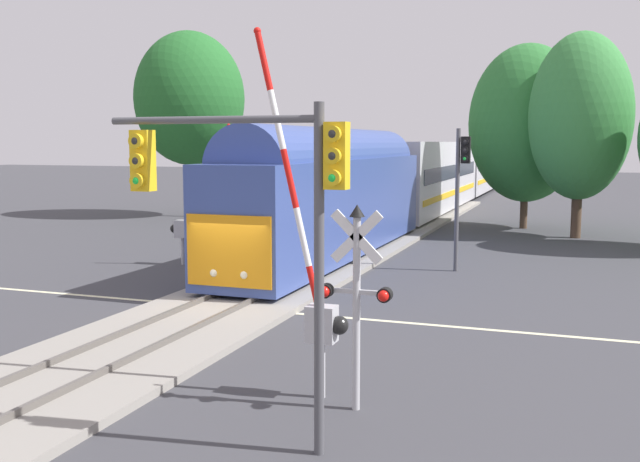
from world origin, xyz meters
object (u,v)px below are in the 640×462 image
Objects in this scene: commuter_train at (429,174)px; traffic_signal_near_right at (257,192)px; traffic_signal_far_side at (461,176)px; elm_centre_background at (527,123)px; crossing_signal_mast at (356,286)px; pine_left_background at (190,99)px; oak_far_right at (580,117)px; crossing_gate_far at (187,218)px; crossing_gate_near at (315,287)px.

commuter_train and traffic_signal_near_right have the same top height.
elm_centre_background reaches higher than traffic_signal_far_side.
pine_left_background is (-20.50, 30.05, 5.40)m from crossing_signal_mast.
commuter_train is at bearing 24.94° from pine_left_background.
elm_centre_background is at bearing 85.42° from traffic_signal_far_side.
crossing_signal_mast is 27.59m from oak_far_right.
elm_centre_background is (6.71, -6.28, 3.20)m from commuter_train.
oak_far_right is at bearing 71.10° from traffic_signal_far_side.
traffic_signal_near_right reaches higher than traffic_signal_far_side.
crossing_gate_far is (-4.99, -23.84, -0.86)m from commuter_train.
oak_far_right is (3.56, 27.09, 3.86)m from crossing_signal_mast.
crossing_signal_mast is at bearing -91.34° from elm_centre_background.
oak_far_right is (9.55, -9.70, 3.43)m from commuter_train.
pine_left_background is at bearing 121.31° from traffic_signal_near_right.
oak_far_right reaches higher than crossing_gate_far.
crossing_signal_mast is (0.93, -0.42, 0.15)m from crossing_gate_near.
oak_far_right is (4.08, 11.91, 2.55)m from traffic_signal_far_side.
crossing_gate_near is at bearing -51.29° from crossing_gate_far.
crossing_signal_mast is 30.74m from elm_centre_background.
oak_far_right is at bearing 44.18° from crossing_gate_far.
crossing_gate_far is at bearing -60.87° from pine_left_background.
crossing_gate_near is at bearing -93.13° from elm_centre_background.
pine_left_background is 1.16× the size of elm_centre_background.
pine_left_background is (-14.51, -6.75, 4.97)m from commuter_train.
pine_left_background is at bearing 124.31° from crossing_signal_mast.
traffic_signal_far_side reaches higher than crossing_signal_mast.
elm_centre_background is at bearing 1.26° from pine_left_background.
crossing_gate_near is 0.68× the size of elm_centre_background.
crossing_gate_near is 1.25× the size of crossing_gate_far.
elm_centre_background is (1.23, 15.33, 2.32)m from traffic_signal_far_side.
crossing_gate_near is at bearing -91.62° from traffic_signal_far_side.
crossing_gate_far reaches higher than traffic_signal_near_right.
elm_centre_background is at bearing -43.13° from commuter_train.
commuter_train is 17.00× the size of crossing_signal_mast.
traffic_signal_near_right reaches higher than crossing_signal_mast.
crossing_signal_mast is at bearing 63.79° from traffic_signal_near_right.
commuter_train is 9.73m from elm_centre_background.
crossing_gate_near is (5.06, -36.37, -0.58)m from commuter_train.
crossing_gate_far reaches higher than traffic_signal_far_side.
oak_far_right reaches higher than crossing_signal_mast.
crossing_gate_near is 1.30× the size of traffic_signal_far_side.
crossing_signal_mast is 0.36× the size of elm_centre_background.
crossing_gate_near is at bearing -56.55° from pine_left_background.
traffic_signal_far_side is at bearing 91.94° from crossing_signal_mast.
crossing_signal_mast is 0.31× the size of pine_left_background.
oak_far_right is at bearing 82.51° from crossing_signal_mast.
elm_centre_background is (11.69, 17.56, 4.06)m from crossing_gate_far.
traffic_signal_near_right is (9.98, -14.99, 2.23)m from crossing_gate_far.
crossing_gate_far is 1.04× the size of traffic_signal_far_side.
elm_centre_background is at bearing 88.66° from crossing_signal_mast.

